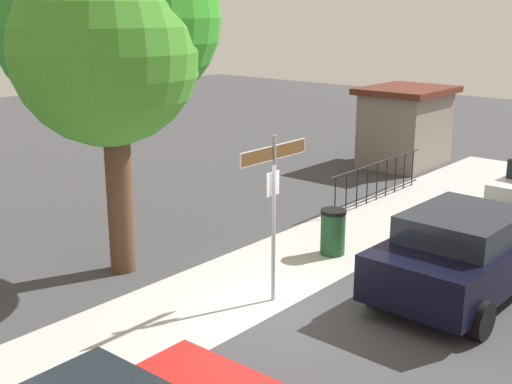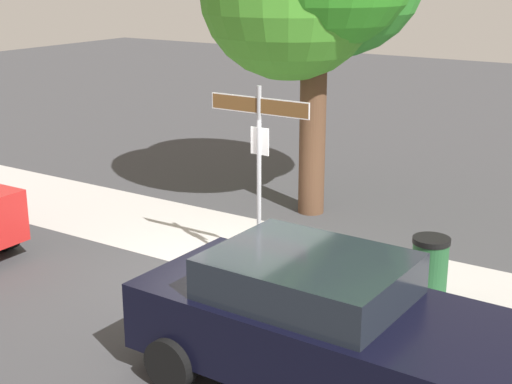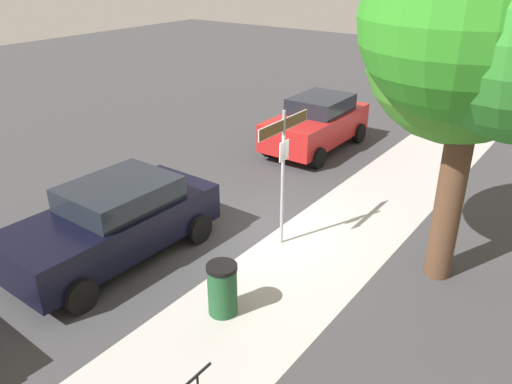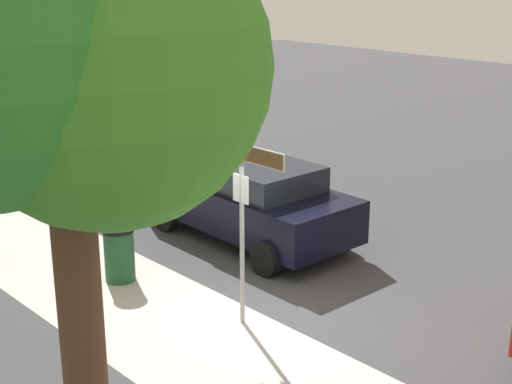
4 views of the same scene
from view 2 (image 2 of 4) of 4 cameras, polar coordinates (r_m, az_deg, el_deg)
The scene contains 5 objects.
ground_plane at distance 11.82m, azimuth -1.59°, elevation -6.65°, with size 60.00×60.00×0.00m, color #38383A.
sidewalk_strip at distance 11.99m, azimuth 9.95°, elevation -6.55°, with size 24.00×2.60×0.00m, color #A7A39F.
street_sign at distance 11.36m, azimuth 0.24°, elevation 3.88°, with size 1.73×0.07×3.01m.
car_black at distance 8.59m, azimuth 5.26°, elevation -10.04°, with size 4.53×2.23×1.62m.
trash_bin at distance 11.19m, azimuth 13.09°, elevation -5.76°, with size 0.55×0.55×0.98m.
Camera 2 is at (6.19, -8.90, 4.71)m, focal length 52.44 mm.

